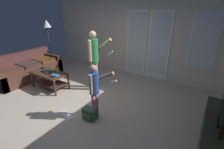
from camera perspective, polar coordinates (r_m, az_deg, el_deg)
ground_plane at (r=4.08m, az=-11.39°, el=-10.54°), size 6.34×5.24×0.02m
wall_back_with_doors at (r=5.56m, az=7.43°, el=13.37°), size 6.34×0.09×2.67m
leather_couch at (r=5.98m, az=-27.55°, el=1.64°), size 0.88×2.06×0.83m
coffee_table at (r=4.96m, az=-21.25°, el=-0.73°), size 1.08×0.55×0.48m
tv_stand at (r=3.38m, az=32.91°, el=-17.19°), size 0.44×1.75×0.47m
person_adult at (r=4.40m, az=-6.38°, el=6.60°), size 0.59×0.50×1.64m
person_child at (r=3.24m, az=-6.10°, el=-4.60°), size 0.50×0.38×1.19m
floor_lamp at (r=6.59m, az=-22.03°, el=15.33°), size 0.31×0.31×1.77m
backpack at (r=3.54m, az=-7.84°, el=-13.54°), size 0.31×0.22×0.24m
loose_keyboard at (r=3.79m, az=-15.95°, el=-13.58°), size 0.46×0.21×0.02m
laptop_closed at (r=5.02m, az=-22.10°, el=1.16°), size 0.34×0.25×0.02m
cup_near_edge at (r=4.87m, az=-18.89°, el=1.45°), size 0.08×0.08×0.10m
tv_remote_black at (r=5.31m, az=-23.31°, el=2.09°), size 0.18×0.08×0.02m
book_stack at (r=4.58m, az=-19.57°, el=-0.34°), size 0.23×0.19×0.05m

